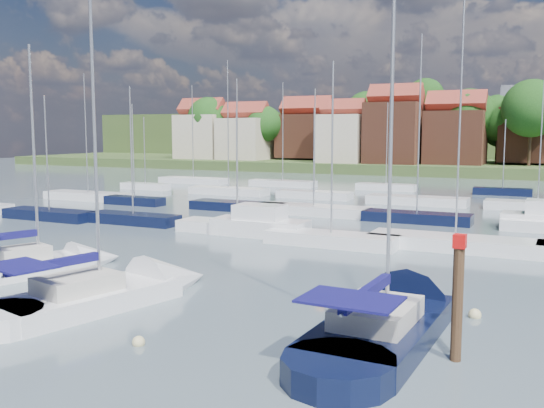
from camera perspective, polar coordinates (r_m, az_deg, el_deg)
The scene contains 11 objects.
ground at distance 60.53m, azimuth 11.98°, elevation -0.39°, with size 260.00×260.00×0.00m, color #4A5C65.
sailboat_left at distance 34.52m, azimuth -20.33°, elevation -5.43°, with size 5.56×9.63×12.82m.
sailboat_centre at distance 27.82m, azimuth -14.19°, elevation -8.15°, with size 6.04×12.40×16.27m.
sailboat_navy at distance 24.04m, azimuth 11.59°, elevation -10.47°, with size 3.96×13.32×18.21m.
timber_piling at distance 20.92m, azimuth 16.97°, elevation -11.02°, with size 0.40×0.40×6.44m.
buoy_d at distance 22.28m, azimuth -12.44°, elevation -12.84°, with size 0.46×0.46×0.46m, color beige.
buoy_e at distance 26.77m, azimuth 4.53°, elevation -9.33°, with size 0.53×0.53×0.53m, color #D85914.
buoy_f at distance 19.00m, azimuth 2.80°, elevation -16.22°, with size 0.45×0.45×0.45m, color beige.
buoy_g at distance 26.12m, azimuth 18.53°, elevation -10.09°, with size 0.52×0.52×0.52m, color beige.
marina_field at distance 55.36m, azimuth 12.72°, elevation -0.63°, with size 79.62×41.41×15.93m.
far_shore_town at distance 151.55m, azimuth 21.23°, elevation 5.28°, with size 212.46×90.00×22.27m.
Camera 1 is at (14.08, -18.40, 7.43)m, focal length 40.00 mm.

